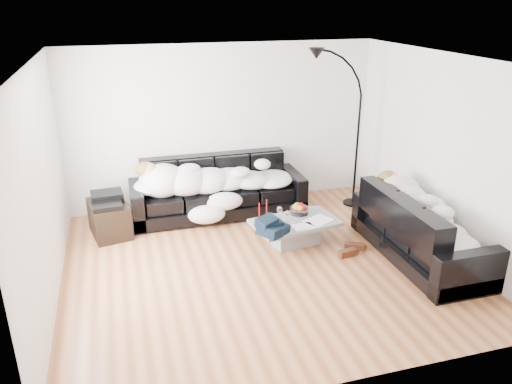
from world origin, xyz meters
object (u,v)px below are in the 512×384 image
object	(u,v)px
coffee_table	(295,232)
shoes	(351,249)
sofa_right	(421,227)
wine_glass_c	(287,216)
floor_lamp	(358,139)
fruit_bowl	(299,209)
av_cabinet	(109,219)
candle_right	(267,208)
sleeper_right	(423,213)
wine_glass_b	(272,219)
sofa_back	(218,187)
sleeper_back	(218,176)
candle_left	(259,211)
wine_glass_a	(280,213)
stereo	(107,199)

from	to	relation	value
coffee_table	shoes	xyz separation A→B (m)	(0.64, -0.48, -0.12)
sofa_right	wine_glass_c	bearing A→B (deg)	62.00
sofa_right	floor_lamp	bearing A→B (deg)	0.62
fruit_bowl	av_cabinet	xyz separation A→B (m)	(-2.64, 0.79, -0.18)
wine_glass_c	shoes	bearing A→B (deg)	-33.19
sofa_right	wine_glass_c	size ratio (longest dim) A/B	13.29
candle_right	coffee_table	bearing A→B (deg)	-39.66
sleeper_right	wine_glass_b	bearing A→B (deg)	65.25
wine_glass_c	av_cabinet	size ratio (longest dim) A/B	0.23
sleeper_right	fruit_bowl	size ratio (longest dim) A/B	7.04
sleeper_right	candle_right	world-z (taller)	sleeper_right
sofa_back	wine_glass_b	size ratio (longest dim) A/B	17.20
sleeper_back	sleeper_right	distance (m)	3.09
candle_left	wine_glass_a	bearing A→B (deg)	-15.77
wine_glass_c	candle_right	xyz separation A→B (m)	(-0.21, 0.27, 0.04)
shoes	floor_lamp	world-z (taller)	floor_lamp
wine_glass_b	candle_left	distance (m)	0.24
candle_left	stereo	world-z (taller)	stereo
sofa_back	wine_glass_b	distance (m)	1.40
fruit_bowl	wine_glass_a	distance (m)	0.34
wine_glass_a	floor_lamp	xyz separation A→B (m)	(1.62, 0.94, 0.69)
coffee_table	fruit_bowl	world-z (taller)	fruit_bowl
sofa_back	shoes	distance (m)	2.35
coffee_table	av_cabinet	distance (m)	2.69
sleeper_back	sleeper_right	size ratio (longest dim) A/B	1.24
sofa_back	candle_right	distance (m)	1.14
candle_left	candle_right	xyz separation A→B (m)	(0.13, 0.07, 0.01)
fruit_bowl	wine_glass_b	size ratio (longest dim) A/B	1.67
sofa_back	candle_left	xyz separation A→B (m)	(0.36, -1.10, 0.02)
wine_glass_b	sleeper_back	bearing A→B (deg)	110.86
sleeper_back	wine_glass_a	world-z (taller)	sleeper_back
sleeper_right	fruit_bowl	bearing A→B (deg)	51.58
coffee_table	wine_glass_a	bearing A→B (deg)	144.97
sleeper_back	wine_glass_c	xyz separation A→B (m)	(0.70, -1.25, -0.23)
wine_glass_a	candle_right	bearing A→B (deg)	135.15
fruit_bowl	shoes	world-z (taller)	fruit_bowl
shoes	candle_left	bearing A→B (deg)	148.93
sleeper_back	candle_left	size ratio (longest dim) A/B	9.83
sleeper_back	candle_right	bearing A→B (deg)	-63.63
coffee_table	shoes	world-z (taller)	coffee_table
wine_glass_c	sofa_back	bearing A→B (deg)	118.32
coffee_table	wine_glass_c	bearing A→B (deg)	175.34
sleeper_back	av_cabinet	bearing A→B (deg)	-171.23
sleeper_back	wine_glass_c	bearing A→B (deg)	-60.74
candle_left	floor_lamp	distance (m)	2.19
coffee_table	av_cabinet	xyz separation A→B (m)	(-2.50, 1.00, 0.08)
floor_lamp	candle_right	bearing A→B (deg)	-153.64
sleeper_back	stereo	size ratio (longest dim) A/B	5.21
wine_glass_a	sleeper_right	bearing A→B (deg)	-30.30
candle_right	stereo	world-z (taller)	stereo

